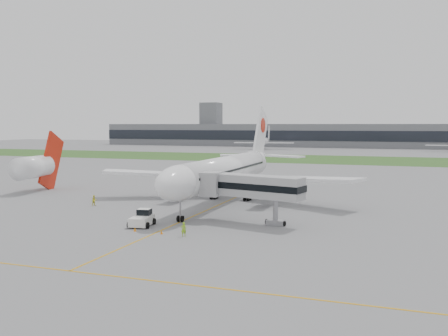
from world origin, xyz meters
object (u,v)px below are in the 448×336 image
(airliner, at_px, (227,170))
(neighbor_aircraft, at_px, (35,166))
(jet_bridge, at_px, (248,186))
(pushback_tug, at_px, (142,218))
(ground_crew_near, at_px, (184,229))

(airliner, height_order, neighbor_aircraft, airliner)
(jet_bridge, bearing_deg, airliner, 131.67)
(pushback_tug, xyz_separation_m, ground_crew_near, (7.94, -4.12, -0.11))
(jet_bridge, bearing_deg, pushback_tug, -139.28)
(jet_bridge, xyz_separation_m, ground_crew_near, (-5.04, -10.75, -4.23))
(pushback_tug, xyz_separation_m, jet_bridge, (12.98, 6.63, 4.11))
(pushback_tug, distance_m, ground_crew_near, 8.94)
(pushback_tug, height_order, ground_crew_near, pushback_tug)
(jet_bridge, distance_m, neighbor_aircraft, 52.96)
(airliner, distance_m, jet_bridge, 19.61)
(airliner, distance_m, neighbor_aircraft, 41.07)
(ground_crew_near, bearing_deg, pushback_tug, -65.53)
(airliner, relative_size, pushback_tug, 11.70)
(airliner, bearing_deg, pushback_tug, -98.95)
(pushback_tug, relative_size, jet_bridge, 0.30)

